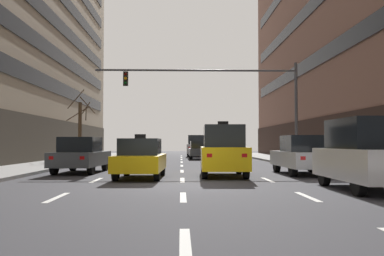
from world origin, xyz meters
The scene contains 36 objects.
ground_plane centered at (0.00, 0.00, 0.00)m, with size 120.00×120.00×0.00m, color #38383D.
lane_stripe_l1_s3 centered at (-3.23, -3.00, 0.00)m, with size 0.16×2.00×0.01m, color silver.
lane_stripe_l1_s4 centered at (-3.23, 2.00, 0.00)m, with size 0.16×2.00×0.01m, color silver.
lane_stripe_l1_s5 centered at (-3.23, 7.00, 0.00)m, with size 0.16×2.00×0.01m, color silver.
lane_stripe_l1_s6 centered at (-3.23, 12.00, 0.00)m, with size 0.16×2.00×0.01m, color silver.
lane_stripe_l1_s7 centered at (-3.23, 17.00, 0.00)m, with size 0.16×2.00×0.01m, color silver.
lane_stripe_l1_s8 centered at (-3.23, 22.00, 0.00)m, with size 0.16×2.00×0.01m, color silver.
lane_stripe_l1_s9 centered at (-3.23, 27.00, 0.00)m, with size 0.16×2.00×0.01m, color silver.
lane_stripe_l1_s10 centered at (-3.23, 32.00, 0.00)m, with size 0.16×2.00×0.01m, color silver.
lane_stripe_l2_s2 centered at (0.00, -8.00, 0.00)m, with size 0.16×2.00×0.01m, color silver.
lane_stripe_l2_s3 centered at (0.00, -3.00, 0.00)m, with size 0.16×2.00×0.01m, color silver.
lane_stripe_l2_s4 centered at (0.00, 2.00, 0.00)m, with size 0.16×2.00×0.01m, color silver.
lane_stripe_l2_s5 centered at (0.00, 7.00, 0.00)m, with size 0.16×2.00×0.01m, color silver.
lane_stripe_l2_s6 centered at (0.00, 12.00, 0.00)m, with size 0.16×2.00×0.01m, color silver.
lane_stripe_l2_s7 centered at (0.00, 17.00, 0.00)m, with size 0.16×2.00×0.01m, color silver.
lane_stripe_l2_s8 centered at (0.00, 22.00, 0.00)m, with size 0.16×2.00×0.01m, color silver.
lane_stripe_l2_s9 centered at (0.00, 27.00, 0.00)m, with size 0.16×2.00×0.01m, color silver.
lane_stripe_l2_s10 centered at (0.00, 32.00, 0.00)m, with size 0.16×2.00×0.01m, color silver.
lane_stripe_l3_s3 centered at (3.23, -3.00, 0.00)m, with size 0.16×2.00×0.01m, color silver.
lane_stripe_l3_s4 centered at (3.23, 2.00, 0.00)m, with size 0.16×2.00×0.01m, color silver.
lane_stripe_l3_s5 centered at (3.23, 7.00, 0.00)m, with size 0.16×2.00×0.01m, color silver.
lane_stripe_l3_s6 centered at (3.23, 12.00, 0.00)m, with size 0.16×2.00×0.01m, color silver.
lane_stripe_l3_s7 centered at (3.23, 17.00, 0.00)m, with size 0.16×2.00×0.01m, color silver.
lane_stripe_l3_s8 centered at (3.23, 22.00, 0.00)m, with size 0.16×2.00×0.01m, color silver.
lane_stripe_l3_s9 centered at (3.23, 27.00, 0.00)m, with size 0.16×2.00×0.01m, color silver.
lane_stripe_l3_s10 centered at (3.23, 32.00, 0.00)m, with size 0.16×2.00×0.01m, color silver.
car_driving_0 centered at (-4.75, 6.01, 0.82)m, with size 2.06×4.54×1.67m.
car_driving_1 centered at (1.56, 22.62, 0.78)m, with size 1.82×4.25×1.59m.
car_driving_2 centered at (1.58, 29.82, 1.10)m, with size 2.12×4.66×2.21m.
taxi_driving_3 centered at (1.72, 3.78, 1.06)m, with size 2.00×4.47×2.31m.
taxi_driving_4 centered at (-1.66, 2.86, 0.78)m, with size 1.88×4.25×1.74m.
car_parked_1 centered at (5.40, -1.60, 1.06)m, with size 1.86×4.39×2.12m.
car_parked_2 centered at (5.40, 4.76, 0.85)m, with size 1.96×4.64×1.74m.
traffic_signal_0 centered at (2.86, 11.02, 4.51)m, with size 12.09×0.35×6.09m.
street_tree_0 centered at (-7.87, 18.83, 2.57)m, with size 2.34×2.34×5.55m.
pedestrian_0 centered at (7.73, 17.92, 1.12)m, with size 0.22×0.53×1.69m.
Camera 1 is at (-0.06, -13.84, 1.39)m, focal length 39.22 mm.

